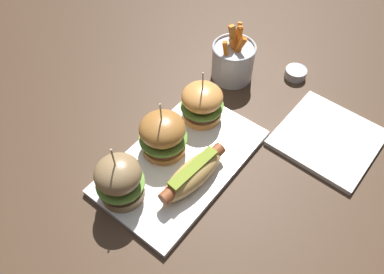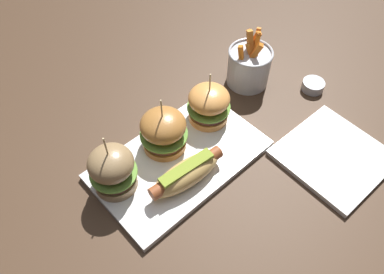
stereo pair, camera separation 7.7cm
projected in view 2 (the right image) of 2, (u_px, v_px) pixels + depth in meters
ground_plane at (180, 162)px, 0.80m from camera, size 3.00×3.00×0.00m
platter_main at (180, 160)px, 0.80m from camera, size 0.36×0.21×0.01m
hot_dog at (187, 173)px, 0.74m from camera, size 0.17×0.07×0.05m
slider_left at (112, 169)px, 0.71m from camera, size 0.09×0.09×0.15m
slider_center at (162, 132)px, 0.77m from camera, size 0.10×0.10×0.14m
slider_right at (209, 104)px, 0.83m from camera, size 0.10×0.10×0.13m
fries_bucket at (249, 66)px, 0.91m from camera, size 0.11×0.11×0.15m
sauce_ramekin at (313, 85)px, 0.93m from camera, size 0.05×0.05×0.02m
side_plate at (334, 156)px, 0.80m from camera, size 0.21×0.21×0.01m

